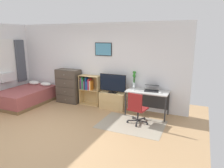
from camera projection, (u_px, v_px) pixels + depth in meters
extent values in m
plane|color=tan|center=(49.00, 132.00, 4.98)|extent=(7.20, 7.20, 0.00)
cube|color=white|center=(95.00, 65.00, 6.83)|extent=(6.12, 0.06, 2.70)
cube|color=black|center=(103.00, 49.00, 6.53)|extent=(0.59, 0.02, 0.42)
cube|color=#4C93B7|center=(103.00, 49.00, 6.52)|extent=(0.55, 0.01, 0.38)
cube|color=white|center=(3.00, 61.00, 6.99)|extent=(0.02, 1.03, 1.48)
cube|color=silver|center=(3.00, 61.00, 6.99)|extent=(0.01, 0.95, 1.40)
cube|color=#4C515B|center=(21.00, 61.00, 7.60)|extent=(0.05, 0.40, 1.54)
cube|color=silver|center=(7.00, 77.00, 7.08)|extent=(0.20, 0.52, 0.30)
cube|color=#9E937F|center=(131.00, 124.00, 5.41)|extent=(1.70, 1.20, 0.01)
cube|color=brown|center=(27.00, 102.00, 7.07)|extent=(1.30, 1.93, 0.10)
cube|color=#9E4C4C|center=(26.00, 95.00, 7.02)|extent=(1.26, 1.89, 0.41)
ellipsoid|color=white|center=(34.00, 83.00, 7.69)|extent=(0.44, 0.28, 0.14)
ellipsoid|color=white|center=(46.00, 84.00, 7.48)|extent=(0.44, 0.28, 0.14)
cube|color=#4C4238|center=(69.00, 86.00, 7.13)|extent=(0.83, 0.42, 1.17)
cube|color=#493F35|center=(66.00, 99.00, 7.04)|extent=(0.79, 0.01, 0.27)
sphere|color=#A59E8C|center=(65.00, 99.00, 7.03)|extent=(0.03, 0.03, 0.03)
cube|color=#493F35|center=(65.00, 91.00, 6.98)|extent=(0.79, 0.01, 0.27)
sphere|color=#A59E8C|center=(65.00, 91.00, 6.96)|extent=(0.03, 0.03, 0.03)
cube|color=#493F35|center=(65.00, 83.00, 6.91)|extent=(0.79, 0.01, 0.27)
sphere|color=#A59E8C|center=(64.00, 83.00, 6.89)|extent=(0.03, 0.03, 0.03)
cube|color=#493F35|center=(64.00, 75.00, 6.84)|extent=(0.79, 0.01, 0.27)
sphere|color=#A59E8C|center=(64.00, 75.00, 6.83)|extent=(0.03, 0.03, 0.03)
cube|color=tan|center=(81.00, 89.00, 7.01)|extent=(0.02, 0.30, 1.01)
cube|color=tan|center=(99.00, 91.00, 6.73)|extent=(0.02, 0.30, 1.01)
cube|color=tan|center=(91.00, 104.00, 6.99)|extent=(0.72, 0.30, 0.02)
cube|color=tan|center=(90.00, 90.00, 6.87)|extent=(0.68, 0.30, 0.02)
cube|color=tan|center=(90.00, 76.00, 6.76)|extent=(0.68, 0.30, 0.02)
cube|color=tan|center=(92.00, 89.00, 7.00)|extent=(0.72, 0.01, 1.01)
cube|color=black|center=(82.00, 84.00, 6.93)|extent=(0.04, 0.21, 0.30)
cube|color=#8C388C|center=(83.00, 83.00, 6.91)|extent=(0.02, 0.22, 0.38)
cube|color=#2D8C4C|center=(83.00, 83.00, 6.87)|extent=(0.03, 0.18, 0.41)
cube|color=#2D8C4C|center=(84.00, 84.00, 6.89)|extent=(0.03, 0.23, 0.35)
cube|color=#8C388C|center=(85.00, 85.00, 6.86)|extent=(0.03, 0.19, 0.28)
cube|color=black|center=(86.00, 84.00, 6.85)|extent=(0.02, 0.22, 0.36)
cube|color=#1E519E|center=(87.00, 83.00, 6.82)|extent=(0.03, 0.19, 0.41)
cube|color=#1E519E|center=(88.00, 85.00, 6.83)|extent=(0.04, 0.23, 0.28)
cube|color=#8C388C|center=(89.00, 85.00, 6.81)|extent=(0.02, 0.22, 0.34)
cube|color=red|center=(90.00, 84.00, 6.78)|extent=(0.03, 0.21, 0.38)
cube|color=white|center=(91.00, 85.00, 6.77)|extent=(0.03, 0.19, 0.31)
cube|color=orange|center=(92.00, 85.00, 6.75)|extent=(0.04, 0.18, 0.32)
cube|color=tan|center=(113.00, 100.00, 6.54)|extent=(0.83, 0.40, 0.54)
cube|color=tan|center=(110.00, 102.00, 6.36)|extent=(0.83, 0.01, 0.02)
cube|color=black|center=(113.00, 92.00, 6.46)|extent=(0.28, 0.16, 0.02)
cube|color=black|center=(113.00, 91.00, 6.45)|extent=(0.06, 0.04, 0.05)
cube|color=black|center=(113.00, 83.00, 6.39)|extent=(0.88, 0.02, 0.54)
cube|color=black|center=(113.00, 83.00, 6.37)|extent=(0.85, 0.01, 0.51)
cube|color=silver|center=(148.00, 91.00, 5.88)|extent=(1.20, 0.62, 0.03)
cube|color=#2D2D30|center=(125.00, 104.00, 5.95)|extent=(0.03, 0.03, 0.71)
cube|color=#2D2D30|center=(165.00, 109.00, 5.49)|extent=(0.03, 0.03, 0.71)
cube|color=#2D2D30|center=(132.00, 99.00, 6.44)|extent=(0.03, 0.03, 0.71)
cube|color=#2D2D30|center=(169.00, 103.00, 5.99)|extent=(0.03, 0.03, 0.71)
cube|color=#2D2D30|center=(150.00, 100.00, 6.22)|extent=(1.14, 0.02, 0.50)
cylinder|color=#232326|center=(147.00, 124.00, 5.37)|extent=(0.05, 0.05, 0.05)
cube|color=#232326|center=(142.00, 121.00, 5.43)|extent=(0.28, 0.07, 0.02)
cylinder|color=#232326|center=(145.00, 119.00, 5.69)|extent=(0.05, 0.05, 0.05)
cube|color=#232326|center=(141.00, 119.00, 5.59)|extent=(0.15, 0.26, 0.02)
cylinder|color=#232326|center=(133.00, 118.00, 5.77)|extent=(0.05, 0.05, 0.05)
cube|color=#232326|center=(135.00, 118.00, 5.64)|extent=(0.22, 0.22, 0.02)
cylinder|color=#232326|center=(127.00, 122.00, 5.50)|extent=(0.05, 0.05, 0.05)
cube|color=#232326|center=(133.00, 120.00, 5.50)|extent=(0.26, 0.15, 0.02)
cylinder|color=#232326|center=(136.00, 126.00, 5.25)|extent=(0.05, 0.05, 0.05)
cube|color=#232326|center=(137.00, 122.00, 5.38)|extent=(0.07, 0.28, 0.02)
cylinder|color=#232326|center=(138.00, 115.00, 5.47)|extent=(0.04, 0.04, 0.30)
cube|color=maroon|center=(138.00, 109.00, 5.43)|extent=(0.50, 0.50, 0.03)
cube|color=maroon|center=(135.00, 102.00, 5.21)|extent=(0.40, 0.10, 0.45)
cube|color=black|center=(151.00, 91.00, 5.86)|extent=(0.43, 0.32, 0.01)
cube|color=black|center=(151.00, 91.00, 5.85)|extent=(0.41, 0.30, 0.00)
cube|color=black|center=(152.00, 85.00, 5.99)|extent=(0.43, 0.30, 0.08)
cube|color=black|center=(152.00, 85.00, 5.98)|extent=(0.41, 0.28, 0.07)
ellipsoid|color=silver|center=(161.00, 92.00, 5.68)|extent=(0.06, 0.10, 0.03)
cylinder|color=silver|center=(134.00, 85.00, 6.26)|extent=(0.09, 0.09, 0.16)
cylinder|color=#3D8438|center=(135.00, 79.00, 6.21)|extent=(0.01, 0.01, 0.42)
sphere|color=#308B2C|center=(135.00, 72.00, 6.16)|extent=(0.07, 0.07, 0.07)
cylinder|color=#3D8438|center=(134.00, 81.00, 6.24)|extent=(0.01, 0.01, 0.31)
sphere|color=#308B2C|center=(135.00, 76.00, 6.20)|extent=(0.07, 0.07, 0.07)
cylinder|color=#3D8438|center=(134.00, 79.00, 6.23)|extent=(0.01, 0.01, 0.43)
sphere|color=#308B2C|center=(134.00, 72.00, 6.19)|extent=(0.07, 0.07, 0.07)
cylinder|color=#3D8438|center=(133.00, 81.00, 6.23)|extent=(0.01, 0.01, 0.32)
sphere|color=#308B2C|center=(134.00, 76.00, 6.19)|extent=(0.07, 0.07, 0.07)
cylinder|color=#3D8438|center=(134.00, 80.00, 6.21)|extent=(0.01, 0.01, 0.37)
sphere|color=#308B2C|center=(134.00, 74.00, 6.17)|extent=(0.07, 0.07, 0.07)
cylinder|color=silver|center=(134.00, 90.00, 5.97)|extent=(0.06, 0.06, 0.01)
cylinder|color=silver|center=(134.00, 88.00, 5.96)|extent=(0.01, 0.01, 0.10)
cone|color=silver|center=(134.00, 85.00, 5.94)|extent=(0.07, 0.07, 0.07)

